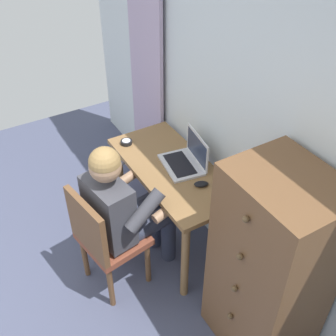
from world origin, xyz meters
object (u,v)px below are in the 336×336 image
at_px(desk, 173,181).
at_px(chair, 104,237).
at_px(person_seated, 125,206).
at_px(dresser, 270,270).
at_px(desk_clock, 126,142).
at_px(laptop, 187,159).
at_px(computer_mouse, 201,184).

distance_m(desk, chair, 0.66).
bearing_deg(person_seated, dresser, 28.41).
distance_m(chair, desk_clock, 0.79).
bearing_deg(laptop, chair, -80.47).
bearing_deg(dresser, desk, -177.99).
relative_size(chair, desk_clock, 9.72).
bearing_deg(laptop, desk_clock, -150.48).
bearing_deg(computer_mouse, desk, -144.48).
distance_m(desk, laptop, 0.21).
bearing_deg(chair, laptop, 99.53).
bearing_deg(desk, laptop, 76.56).
relative_size(person_seated, laptop, 3.18).
distance_m(chair, computer_mouse, 0.75).
xyz_separation_m(chair, person_seated, (-0.03, 0.18, 0.18)).
relative_size(dresser, chair, 1.54).
xyz_separation_m(dresser, computer_mouse, (-0.74, 0.02, 0.09)).
relative_size(desk, desk_clock, 12.55).
relative_size(laptop, computer_mouse, 3.75).
distance_m(dresser, laptop, 1.00).
bearing_deg(desk_clock, person_seated, -27.53).
bearing_deg(dresser, person_seated, -151.59).
height_order(computer_mouse, desk_clock, computer_mouse).
bearing_deg(chair, computer_mouse, 79.37).
relative_size(chair, laptop, 2.34).
xyz_separation_m(chair, computer_mouse, (0.13, 0.69, 0.27)).
height_order(person_seated, desk_clock, person_seated).
bearing_deg(desk, person_seated, -75.05).
distance_m(chair, laptop, 0.80).
relative_size(desk, person_seated, 0.95).
xyz_separation_m(person_seated, desk_clock, (-0.56, 0.29, 0.09)).
height_order(chair, person_seated, person_seated).
bearing_deg(computer_mouse, chair, -77.27).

